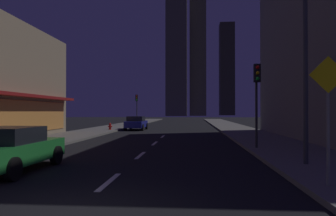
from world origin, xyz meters
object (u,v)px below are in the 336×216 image
Objects in this scene: car_parked_near at (11,149)px; street_lamp_right at (281,22)px; traffic_light_far_left at (137,103)px; car_parked_far at (136,123)px; traffic_light_near_right at (257,87)px; pedestrian_crossing_sign at (328,109)px; fire_hydrant_far_left at (110,126)px.

car_parked_near is 10.06m from street_lamp_right.
car_parked_far is at bearing -79.98° from traffic_light_far_left.
street_lamp_right reaches higher than car_parked_far.
pedestrian_crossing_sign is at bearing -89.27° from traffic_light_near_right.
fire_hydrant_far_left is 12.95m from traffic_light_far_left.
car_parked_far is 1.01× the size of traffic_light_far_left.
pedestrian_crossing_sign is at bearing -86.07° from street_lamp_right.
traffic_light_near_right is at bearing -68.12° from traffic_light_far_left.
traffic_light_near_right is 1.00× the size of traffic_light_far_left.
traffic_light_near_right is (9.10, 6.00, 2.45)m from car_parked_near.
street_lamp_right reaches higher than car_parked_near.
traffic_light_near_right is 7.96m from pedestrian_crossing_sign.
traffic_light_far_left reaches higher than pedestrian_crossing_sign.
pedestrian_crossing_sign is at bearing -11.50° from car_parked_near.
traffic_light_near_right is 1.33× the size of pedestrian_crossing_sign.
car_parked_near is at bearing -86.74° from traffic_light_far_left.
traffic_light_far_left is (-11.00, 27.40, 0.00)m from traffic_light_near_right.
fire_hydrant_far_left is at bearing -91.81° from traffic_light_far_left.
car_parked_far is 11.19m from traffic_light_far_left.
pedestrian_crossing_sign reaches higher than fire_hydrant_far_left.
traffic_light_far_left is at bearing 93.26° from car_parked_near.
fire_hydrant_far_left is 0.16× the size of traffic_light_far_left.
fire_hydrant_far_left is 22.91m from street_lamp_right.
car_parked_near is 22.64m from car_parked_far.
pedestrian_crossing_sign is at bearing -72.53° from traffic_light_far_left.
car_parked_far is 26.21m from pedestrian_crossing_sign.
traffic_light_near_right reaches higher than car_parked_near.
street_lamp_right is (-0.12, -4.66, 1.87)m from traffic_light_near_right.
pedestrian_crossing_sign is (0.10, -7.87, -1.18)m from traffic_light_near_right.
traffic_light_far_left is 1.33× the size of pedestrian_crossing_sign.
pedestrian_crossing_sign is at bearing -69.43° from car_parked_far.
car_parked_far is at bearing 90.00° from car_parked_near.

